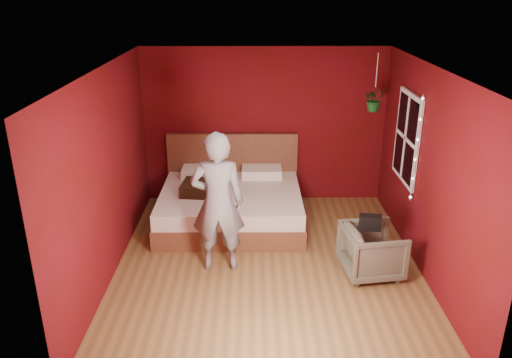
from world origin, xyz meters
The scene contains 10 objects.
floor centered at (0.00, 0.00, 0.00)m, with size 4.50×4.50×0.00m, color brown.
room_walls centered at (0.00, 0.00, 1.68)m, with size 4.04×4.54×2.62m.
window centered at (1.97, 0.90, 1.50)m, with size 0.05×0.97×1.27m.
fairy_lights centered at (1.94, 0.38, 1.50)m, with size 0.04×0.04×1.45m.
bed centered at (-0.53, 1.38, 0.31)m, with size 2.18×1.85×1.20m.
person centered at (-0.64, -0.03, 0.93)m, with size 0.68×0.45×1.87m, color gray.
armchair centered at (1.33, -0.21, 0.33)m, with size 0.71×0.73×0.66m, color #5C5B49.
handbag centered at (1.26, -0.25, 0.76)m, with size 0.27×0.13×0.19m, color black.
throw_pillow centered at (-1.01, 1.19, 0.63)m, with size 0.50×0.50×0.18m, color #301D10.
hanging_plant centered at (1.59, 1.41, 1.94)m, with size 0.36×0.33×0.84m.
Camera 1 is at (-0.20, -5.79, 3.52)m, focal length 35.00 mm.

